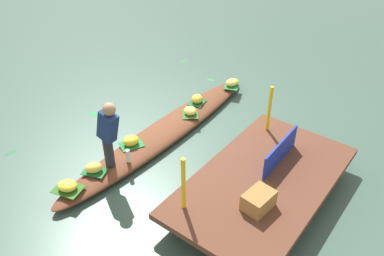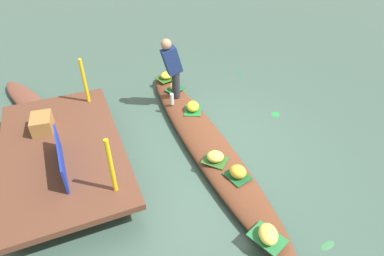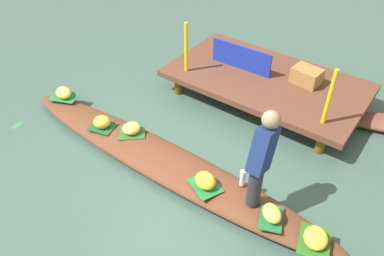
% 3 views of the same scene
% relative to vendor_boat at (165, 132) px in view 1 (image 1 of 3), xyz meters
% --- Properties ---
extents(canal_water, '(40.00, 40.00, 0.00)m').
position_rel_vendor_boat_xyz_m(canal_water, '(0.00, 0.00, -0.11)').
color(canal_water, '#3C584C').
rests_on(canal_water, ground).
extents(dock_platform, '(3.20, 1.80, 0.42)m').
position_rel_vendor_boat_xyz_m(dock_platform, '(0.36, 2.29, 0.25)').
color(dock_platform, brown).
rests_on(dock_platform, ground).
extents(vendor_boat, '(5.20, 0.71, 0.22)m').
position_rel_vendor_boat_xyz_m(vendor_boat, '(0.00, 0.00, 0.00)').
color(vendor_boat, brown).
rests_on(vendor_boat, ground).
extents(leaf_mat_0, '(0.43, 0.50, 0.01)m').
position_rel_vendor_boat_xyz_m(leaf_mat_0, '(2.20, -0.08, 0.11)').
color(leaf_mat_0, '#2B641D').
rests_on(leaf_mat_0, vendor_boat).
extents(banana_bunch_0, '(0.34, 0.37, 0.14)m').
position_rel_vendor_boat_xyz_m(banana_bunch_0, '(2.20, -0.08, 0.18)').
color(banana_bunch_0, yellow).
rests_on(banana_bunch_0, vendor_boat).
extents(leaf_mat_1, '(0.38, 0.45, 0.01)m').
position_rel_vendor_boat_xyz_m(leaf_mat_1, '(1.68, -0.08, 0.11)').
color(leaf_mat_1, '#1B6430').
rests_on(leaf_mat_1, vendor_boat).
extents(banana_bunch_1, '(0.34, 0.33, 0.17)m').
position_rel_vendor_boat_xyz_m(banana_bunch_1, '(1.68, -0.08, 0.20)').
color(banana_bunch_1, '#F9D850').
rests_on(banana_bunch_1, vendor_boat).
extents(leaf_mat_2, '(0.49, 0.45, 0.01)m').
position_rel_vendor_boat_xyz_m(leaf_mat_2, '(0.79, -0.11, 0.11)').
color(leaf_mat_2, '#1F7032').
rests_on(leaf_mat_2, vendor_boat).
extents(banana_bunch_2, '(0.35, 0.32, 0.18)m').
position_rel_vendor_boat_xyz_m(banana_bunch_2, '(0.79, -0.11, 0.20)').
color(banana_bunch_2, yellow).
rests_on(banana_bunch_2, vendor_boat).
extents(leaf_mat_3, '(0.51, 0.44, 0.01)m').
position_rel_vendor_boat_xyz_m(leaf_mat_3, '(-2.16, 0.12, 0.11)').
color(leaf_mat_3, '#25713A').
rests_on(leaf_mat_3, vendor_boat).
extents(banana_bunch_3, '(0.37, 0.33, 0.16)m').
position_rel_vendor_boat_xyz_m(banana_bunch_3, '(-2.16, 0.12, 0.19)').
color(banana_bunch_3, '#F0D355').
rests_on(banana_bunch_3, vendor_boat).
extents(leaf_mat_4, '(0.41, 0.38, 0.01)m').
position_rel_vendor_boat_xyz_m(leaf_mat_4, '(-1.08, -0.05, 0.11)').
color(leaf_mat_4, '#195328').
rests_on(leaf_mat_4, vendor_boat).
extents(banana_bunch_4, '(0.33, 0.32, 0.18)m').
position_rel_vendor_boat_xyz_m(banana_bunch_4, '(-1.08, -0.05, 0.20)').
color(banana_bunch_4, gold).
rests_on(banana_bunch_4, vendor_boat).
extents(leaf_mat_5, '(0.48, 0.48, 0.01)m').
position_rel_vendor_boat_xyz_m(leaf_mat_5, '(-0.65, 0.10, 0.11)').
color(leaf_mat_5, '#2D5C23').
rests_on(leaf_mat_5, vendor_boat).
extents(banana_bunch_5, '(0.32, 0.34, 0.16)m').
position_rel_vendor_boat_xyz_m(banana_bunch_5, '(-0.65, 0.10, 0.19)').
color(banana_bunch_5, '#F9D555').
rests_on(banana_bunch_5, vendor_boat).
extents(vendor_person, '(0.20, 0.41, 1.25)m').
position_rel_vendor_boat_xyz_m(vendor_person, '(1.39, 0.06, 0.81)').
color(vendor_person, '#28282D').
rests_on(vendor_person, vendor_boat).
extents(water_bottle, '(0.07, 0.07, 0.23)m').
position_rel_vendor_boat_xyz_m(water_bottle, '(1.15, 0.18, 0.23)').
color(water_bottle, silver).
rests_on(water_bottle, vendor_boat).
extents(market_banner, '(1.10, 0.05, 0.41)m').
position_rel_vendor_boat_xyz_m(market_banner, '(-0.14, 2.29, 0.52)').
color(market_banner, '#182DA0').
rests_on(market_banner, dock_platform).
extents(railing_post_west, '(0.06, 0.06, 0.86)m').
position_rel_vendor_boat_xyz_m(railing_post_west, '(-0.84, 1.69, 0.74)').
color(railing_post_west, yellow).
rests_on(railing_post_west, dock_platform).
extents(railing_post_east, '(0.06, 0.06, 0.86)m').
position_rel_vendor_boat_xyz_m(railing_post_east, '(1.56, 1.69, 0.74)').
color(railing_post_east, yellow).
rests_on(railing_post_east, dock_platform).
extents(produce_crate, '(0.47, 0.37, 0.26)m').
position_rel_vendor_boat_xyz_m(produce_crate, '(0.94, 2.51, 0.44)').
color(produce_crate, olive).
rests_on(produce_crate, dock_platform).
extents(drifting_plant_0, '(0.31, 0.13, 0.01)m').
position_rel_vendor_boat_xyz_m(drifting_plant_0, '(-2.89, -1.81, -0.11)').
color(drifting_plant_0, '#356842').
rests_on(drifting_plant_0, ground).
extents(drifting_plant_1, '(0.23, 0.23, 0.01)m').
position_rel_vendor_boat_xyz_m(drifting_plant_1, '(0.32, -1.72, -0.11)').
color(drifting_plant_1, '#218D3E').
rests_on(drifting_plant_1, ground).
extents(drifting_plant_2, '(0.25, 0.12, 0.01)m').
position_rel_vendor_boat_xyz_m(drifting_plant_2, '(2.10, -1.91, -0.11)').
color(drifting_plant_2, '#276843').
rests_on(drifting_plant_2, ground).
extents(drifting_plant_3, '(0.13, 0.24, 0.01)m').
position_rel_vendor_boat_xyz_m(drifting_plant_3, '(-2.43, -0.64, -0.11)').
color(drifting_plant_3, '#367647').
rests_on(drifting_plant_3, ground).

